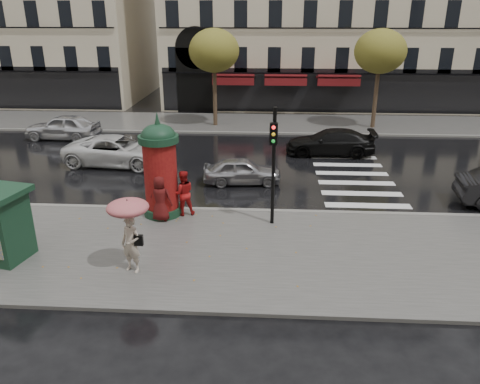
# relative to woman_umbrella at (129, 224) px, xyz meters

# --- Properties ---
(ground) EXTENTS (160.00, 160.00, 0.00)m
(ground) POSITION_rel_woman_umbrella_xyz_m (2.40, 1.98, -1.73)
(ground) COLOR black
(ground) RESTS_ON ground
(near_sidewalk) EXTENTS (90.00, 7.00, 0.12)m
(near_sidewalk) POSITION_rel_woman_umbrella_xyz_m (2.40, 1.48, -1.67)
(near_sidewalk) COLOR #474744
(near_sidewalk) RESTS_ON ground
(far_sidewalk) EXTENTS (90.00, 6.00, 0.12)m
(far_sidewalk) POSITION_rel_woman_umbrella_xyz_m (2.40, 20.98, -1.67)
(far_sidewalk) COLOR #474744
(far_sidewalk) RESTS_ON ground
(near_kerb) EXTENTS (90.00, 0.25, 0.14)m
(near_kerb) POSITION_rel_woman_umbrella_xyz_m (2.40, 4.98, -1.66)
(near_kerb) COLOR slate
(near_kerb) RESTS_ON ground
(far_kerb) EXTENTS (90.00, 0.25, 0.14)m
(far_kerb) POSITION_rel_woman_umbrella_xyz_m (2.40, 17.98, -1.66)
(far_kerb) COLOR slate
(far_kerb) RESTS_ON ground
(zebra_crossing) EXTENTS (3.60, 11.75, 0.01)m
(zebra_crossing) POSITION_rel_woman_umbrella_xyz_m (8.40, 11.58, -1.72)
(zebra_crossing) COLOR silver
(zebra_crossing) RESTS_ON ground
(tree_far_left) EXTENTS (3.40, 3.40, 6.64)m
(tree_far_left) POSITION_rel_woman_umbrella_xyz_m (0.40, 19.98, 3.44)
(tree_far_left) COLOR #38281C
(tree_far_left) RESTS_ON ground
(tree_far_right) EXTENTS (3.40, 3.40, 6.64)m
(tree_far_right) POSITION_rel_woman_umbrella_xyz_m (11.40, 19.98, 3.44)
(tree_far_right) COLOR #38281C
(tree_far_right) RESTS_ON ground
(woman_umbrella) EXTENTS (1.27, 1.27, 2.44)m
(woman_umbrella) POSITION_rel_woman_umbrella_xyz_m (0.00, 0.00, 0.00)
(woman_umbrella) COLOR #C2B2A0
(woman_umbrella) RESTS_ON near_sidewalk
(woman_red) EXTENTS (1.05, 0.92, 1.82)m
(woman_red) POSITION_rel_woman_umbrella_xyz_m (0.84, 4.38, -0.70)
(woman_red) COLOR #A51415
(woman_red) RESTS_ON near_sidewalk
(man_burgundy) EXTENTS (0.95, 0.68, 1.81)m
(man_burgundy) POSITION_rel_woman_umbrella_xyz_m (0.06, 3.79, -0.70)
(man_burgundy) COLOR #4C0F0F
(man_burgundy) RESTS_ON near_sidewalk
(morris_column) EXTENTS (1.53, 1.53, 4.11)m
(morris_column) POSITION_rel_woman_umbrella_xyz_m (-0.01, 4.38, 0.36)
(morris_column) COLOR #143421
(morris_column) RESTS_ON near_sidewalk
(traffic_light) EXTENTS (0.30, 0.42, 4.44)m
(traffic_light) POSITION_rel_woman_umbrella_xyz_m (4.33, 3.69, 1.08)
(traffic_light) COLOR black
(traffic_light) RESTS_ON near_sidewalk
(car_silver) EXTENTS (3.79, 1.80, 1.25)m
(car_silver) POSITION_rel_woman_umbrella_xyz_m (2.93, 8.44, -1.10)
(car_silver) COLOR #9D9CA1
(car_silver) RESTS_ON ground
(car_white) EXTENTS (5.73, 3.05, 1.53)m
(car_white) POSITION_rel_woman_umbrella_xyz_m (-3.84, 10.93, -0.96)
(car_white) COLOR silver
(car_white) RESTS_ON ground
(car_black) EXTENTS (5.04, 2.18, 1.45)m
(car_black) POSITION_rel_woman_umbrella_xyz_m (7.67, 13.51, -1.00)
(car_black) COLOR black
(car_black) RESTS_ON ground
(car_far_silver) EXTENTS (4.77, 2.15, 1.59)m
(car_far_silver) POSITION_rel_woman_umbrella_xyz_m (-8.91, 15.94, -0.93)
(car_far_silver) COLOR silver
(car_far_silver) RESTS_ON ground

